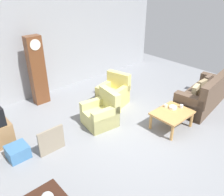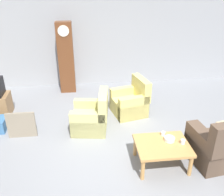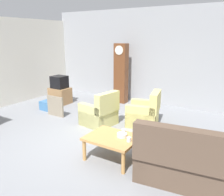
{
  "view_description": "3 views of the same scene",
  "coord_description": "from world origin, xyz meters",
  "px_view_note": "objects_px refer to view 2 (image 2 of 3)",
  "views": [
    {
      "loc": [
        -3.7,
        -3.11,
        3.47
      ],
      "look_at": [
        -0.07,
        0.93,
        0.6
      ],
      "focal_mm": 36.87,
      "sensor_mm": 36.0,
      "label": 1
    },
    {
      "loc": [
        -0.6,
        -3.92,
        3.2
      ],
      "look_at": [
        -0.04,
        0.82,
        0.8
      ],
      "focal_mm": 39.72,
      "sensor_mm": 36.0,
      "label": 2
    },
    {
      "loc": [
        2.87,
        -3.89,
        2.31
      ],
      "look_at": [
        -0.14,
        0.9,
        0.78
      ],
      "focal_mm": 37.29,
      "sensor_mm": 36.0,
      "label": 3
    }
  ],
  "objects_px": {
    "armchair_olive_far": "(131,102)",
    "cup_blue_rimmed": "(183,142)",
    "cup_white_porcelain": "(163,134)",
    "bowl_white_stacked": "(170,139)",
    "coffee_table_wood": "(162,147)",
    "grandfather_clock": "(66,58)",
    "framed_picture_leaning": "(21,125)",
    "armchair_olive_near": "(92,118)"
  },
  "relations": [
    {
      "from": "framed_picture_leaning",
      "to": "armchair_olive_near",
      "type": "bearing_deg",
      "value": 4.55
    },
    {
      "from": "armchair_olive_near",
      "to": "grandfather_clock",
      "type": "bearing_deg",
      "value": 105.79
    },
    {
      "from": "armchair_olive_near",
      "to": "coffee_table_wood",
      "type": "distance_m",
      "value": 1.81
    },
    {
      "from": "cup_white_porcelain",
      "to": "bowl_white_stacked",
      "type": "bearing_deg",
      "value": -69.25
    },
    {
      "from": "cup_white_porcelain",
      "to": "armchair_olive_near",
      "type": "bearing_deg",
      "value": 140.98
    },
    {
      "from": "cup_blue_rimmed",
      "to": "grandfather_clock",
      "type": "bearing_deg",
      "value": 121.97
    },
    {
      "from": "cup_blue_rimmed",
      "to": "bowl_white_stacked",
      "type": "distance_m",
      "value": 0.24
    },
    {
      "from": "armchair_olive_near",
      "to": "grandfather_clock",
      "type": "height_order",
      "value": "grandfather_clock"
    },
    {
      "from": "cup_white_porcelain",
      "to": "framed_picture_leaning",
      "type": "bearing_deg",
      "value": 161.56
    },
    {
      "from": "framed_picture_leaning",
      "to": "bowl_white_stacked",
      "type": "height_order",
      "value": "framed_picture_leaning"
    },
    {
      "from": "armchair_olive_far",
      "to": "cup_blue_rimmed",
      "type": "distance_m",
      "value": 2.07
    },
    {
      "from": "armchair_olive_near",
      "to": "cup_white_porcelain",
      "type": "distance_m",
      "value": 1.7
    },
    {
      "from": "cup_white_porcelain",
      "to": "bowl_white_stacked",
      "type": "height_order",
      "value": "cup_white_porcelain"
    },
    {
      "from": "armchair_olive_far",
      "to": "cup_white_porcelain",
      "type": "height_order",
      "value": "armchair_olive_far"
    },
    {
      "from": "coffee_table_wood",
      "to": "cup_blue_rimmed",
      "type": "xyz_separation_m",
      "value": [
        0.36,
        -0.02,
        0.11
      ]
    },
    {
      "from": "armchair_olive_near",
      "to": "framed_picture_leaning",
      "type": "distance_m",
      "value": 1.52
    },
    {
      "from": "armchair_olive_near",
      "to": "bowl_white_stacked",
      "type": "bearing_deg",
      "value": -41.97
    },
    {
      "from": "bowl_white_stacked",
      "to": "cup_blue_rimmed",
      "type": "bearing_deg",
      "value": -28.82
    },
    {
      "from": "coffee_table_wood",
      "to": "cup_white_porcelain",
      "type": "relative_size",
      "value": 11.95
    },
    {
      "from": "armchair_olive_far",
      "to": "cup_white_porcelain",
      "type": "bearing_deg",
      "value": -79.72
    },
    {
      "from": "grandfather_clock",
      "to": "framed_picture_leaning",
      "type": "bearing_deg",
      "value": -111.4
    },
    {
      "from": "armchair_olive_far",
      "to": "grandfather_clock",
      "type": "xyz_separation_m",
      "value": [
        -1.62,
        1.55,
        0.73
      ]
    },
    {
      "from": "armchair_olive_near",
      "to": "cup_blue_rimmed",
      "type": "height_order",
      "value": "armchair_olive_near"
    },
    {
      "from": "cup_blue_rimmed",
      "to": "coffee_table_wood",
      "type": "bearing_deg",
      "value": 176.6
    },
    {
      "from": "framed_picture_leaning",
      "to": "coffee_table_wood",
      "type": "bearing_deg",
      "value": -23.91
    },
    {
      "from": "grandfather_clock",
      "to": "framed_picture_leaning",
      "type": "xyz_separation_m",
      "value": [
        -0.9,
        -2.29,
        -0.73
      ]
    },
    {
      "from": "cup_blue_rimmed",
      "to": "bowl_white_stacked",
      "type": "bearing_deg",
      "value": 151.18
    },
    {
      "from": "armchair_olive_near",
      "to": "grandfather_clock",
      "type": "xyz_separation_m",
      "value": [
        -0.61,
        2.17,
        0.73
      ]
    },
    {
      "from": "bowl_white_stacked",
      "to": "grandfather_clock",
      "type": "bearing_deg",
      "value": 120.28
    },
    {
      "from": "armchair_olive_near",
      "to": "framed_picture_leaning",
      "type": "height_order",
      "value": "armchair_olive_near"
    },
    {
      "from": "armchair_olive_far",
      "to": "bowl_white_stacked",
      "type": "height_order",
      "value": "armchair_olive_far"
    },
    {
      "from": "armchair_olive_far",
      "to": "armchair_olive_near",
      "type": "bearing_deg",
      "value": -148.31
    },
    {
      "from": "grandfather_clock",
      "to": "cup_white_porcelain",
      "type": "distance_m",
      "value": 3.8
    },
    {
      "from": "coffee_table_wood",
      "to": "bowl_white_stacked",
      "type": "relative_size",
      "value": 5.01
    },
    {
      "from": "armchair_olive_far",
      "to": "coffee_table_wood",
      "type": "bearing_deg",
      "value": -83.66
    },
    {
      "from": "coffee_table_wood",
      "to": "framed_picture_leaning",
      "type": "relative_size",
      "value": 1.6
    },
    {
      "from": "armchair_olive_far",
      "to": "grandfather_clock",
      "type": "bearing_deg",
      "value": 136.22
    },
    {
      "from": "bowl_white_stacked",
      "to": "framed_picture_leaning",
      "type": "bearing_deg",
      "value": 158.84
    },
    {
      "from": "coffee_table_wood",
      "to": "armchair_olive_near",
      "type": "bearing_deg",
      "value": 132.52
    },
    {
      "from": "cup_white_porcelain",
      "to": "cup_blue_rimmed",
      "type": "bearing_deg",
      "value": -46.61
    },
    {
      "from": "armchair_olive_near",
      "to": "coffee_table_wood",
      "type": "bearing_deg",
      "value": -47.48
    },
    {
      "from": "coffee_table_wood",
      "to": "grandfather_clock",
      "type": "relative_size",
      "value": 0.47
    }
  ]
}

